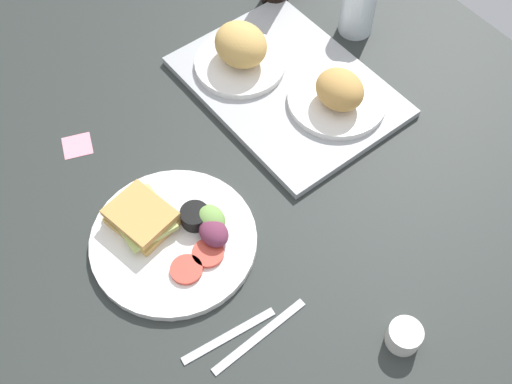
# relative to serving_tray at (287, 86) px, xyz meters

# --- Properties ---
(ground_plane) EXTENTS (1.90, 1.50, 0.03)m
(ground_plane) POSITION_rel_serving_tray_xyz_m (0.17, -0.25, -0.02)
(ground_plane) COLOR #282D2B
(serving_tray) EXTENTS (0.46, 0.34, 0.02)m
(serving_tray) POSITION_rel_serving_tray_xyz_m (0.00, 0.00, 0.00)
(serving_tray) COLOR #9EA0A3
(serving_tray) RESTS_ON ground_plane
(bread_plate_near) EXTENTS (0.19, 0.19, 0.10)m
(bread_plate_near) POSITION_rel_serving_tray_xyz_m (-0.10, -0.05, 0.05)
(bread_plate_near) COLOR white
(bread_plate_near) RESTS_ON serving_tray
(bread_plate_far) EXTENTS (0.20, 0.20, 0.08)m
(bread_plate_far) POSITION_rel_serving_tray_xyz_m (0.10, 0.05, 0.04)
(bread_plate_far) COLOR white
(bread_plate_far) RESTS_ON serving_tray
(plate_with_salad) EXTENTS (0.30, 0.30, 0.05)m
(plate_with_salad) POSITION_rel_serving_tray_xyz_m (0.17, -0.39, 0.01)
(plate_with_salad) COLOR white
(plate_with_salad) RESTS_ON ground_plane
(drinking_glass) EXTENTS (0.08, 0.08, 0.11)m
(drinking_glass) POSITION_rel_serving_tray_xyz_m (-0.05, 0.23, 0.05)
(drinking_glass) COLOR silver
(drinking_glass) RESTS_ON ground_plane
(espresso_cup) EXTENTS (0.06, 0.06, 0.04)m
(espresso_cup) POSITION_rel_serving_tray_xyz_m (0.55, -0.19, 0.01)
(espresso_cup) COLOR silver
(espresso_cup) RESTS_ON ground_plane
(fork) EXTENTS (0.03, 0.17, 0.01)m
(fork) POSITION_rel_serving_tray_xyz_m (0.37, -0.41, -0.01)
(fork) COLOR #B7B7BC
(fork) RESTS_ON ground_plane
(knife) EXTENTS (0.02, 0.19, 0.01)m
(knife) POSITION_rel_serving_tray_xyz_m (0.40, -0.37, -0.01)
(knife) COLOR #B7B7BC
(knife) RESTS_ON ground_plane
(sticky_note) EXTENTS (0.07, 0.07, 0.00)m
(sticky_note) POSITION_rel_serving_tray_xyz_m (-0.13, -0.43, -0.01)
(sticky_note) COLOR pink
(sticky_note) RESTS_ON ground_plane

